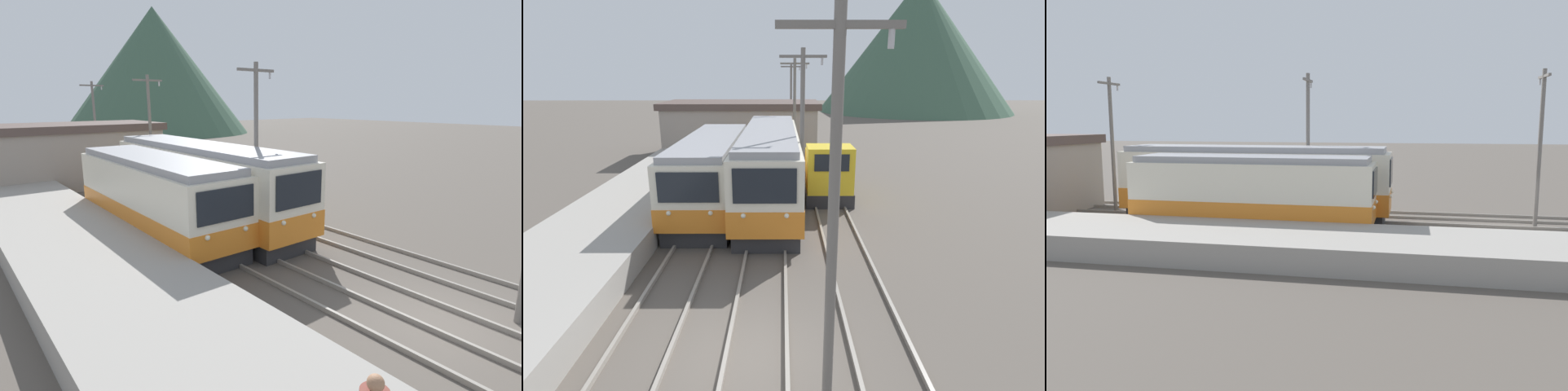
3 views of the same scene
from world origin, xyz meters
The scene contains 12 objects.
ground_plane centered at (0.00, 0.00, 0.00)m, with size 200.00×200.00×0.00m, color #564F47.
track_left centered at (-2.60, 0.00, 0.07)m, with size 1.54×60.00×0.14m.
track_center centered at (0.20, 0.00, 0.07)m, with size 1.54×60.00×0.14m.
track_right centered at (3.20, 0.00, 0.07)m, with size 1.54×60.00×0.14m.
commuter_train_left centered at (-2.60, 11.44, 1.65)m, with size 2.84×10.91×3.54m.
commuter_train_center centered at (0.20, 12.25, 1.77)m, with size 2.84×13.66×3.83m.
shunting_locomotive centered at (3.20, 13.52, 1.21)m, with size 2.40×5.82×3.00m.
catenary_mast_mid centered at (1.71, 9.83, 4.07)m, with size 2.00×0.20×7.49m.
catenary_mast_far centered at (1.71, 21.08, 4.07)m, with size 2.00×0.20×7.49m.
catenary_mast_distant centered at (1.71, 32.34, 4.07)m, with size 2.00×0.20×7.49m.
station_building centered at (-2.48, 26.00, 2.17)m, with size 12.60×6.30×4.30m.
mountain_backdrop centered at (24.63, 68.24, 11.21)m, with size 33.98×33.98×22.42m.
Camera 1 is at (-9.92, -4.67, 5.80)m, focal length 28.00 mm.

